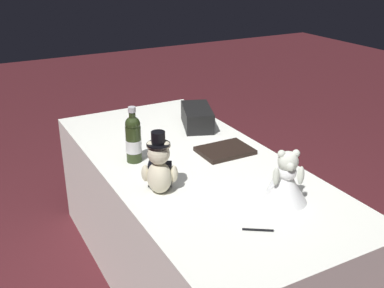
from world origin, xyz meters
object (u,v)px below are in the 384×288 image
(teddy_bear_groom, at_px, (159,168))
(signing_pen, at_px, (259,230))
(guestbook, at_px, (225,151))
(teddy_bear_bride, at_px, (285,179))
(champagne_bottle, at_px, (133,139))
(gift_case_black, at_px, (197,117))

(teddy_bear_groom, distance_m, signing_pen, 0.52)
(teddy_bear_groom, bearing_deg, guestbook, 114.37)
(teddy_bear_groom, bearing_deg, teddy_bear_bride, 53.92)
(champagne_bottle, relative_size, gift_case_black, 0.83)
(guestbook, bearing_deg, signing_pen, -21.81)
(guestbook, bearing_deg, gift_case_black, 172.05)
(teddy_bear_groom, bearing_deg, champagne_bottle, 177.17)
(signing_pen, bearing_deg, champagne_bottle, -167.32)
(teddy_bear_groom, relative_size, gift_case_black, 0.82)
(teddy_bear_groom, relative_size, signing_pen, 2.62)
(signing_pen, distance_m, gift_case_black, 1.15)
(signing_pen, xyz_separation_m, gift_case_black, (-1.10, 0.34, 0.06))
(teddy_bear_bride, bearing_deg, guestbook, 175.94)
(champagne_bottle, distance_m, signing_pen, 0.85)
(teddy_bear_bride, xyz_separation_m, signing_pen, (0.15, -0.24, -0.09))
(champagne_bottle, xyz_separation_m, signing_pen, (0.82, 0.18, -0.12))
(signing_pen, bearing_deg, teddy_bear_groom, -156.87)
(teddy_bear_groom, xyz_separation_m, guestbook, (-0.22, 0.48, -0.10))
(guestbook, bearing_deg, teddy_bear_bride, -3.89)
(teddy_bear_bride, relative_size, signing_pen, 2.20)
(teddy_bear_bride, distance_m, champagne_bottle, 0.79)
(gift_case_black, bearing_deg, champagne_bottle, -61.51)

